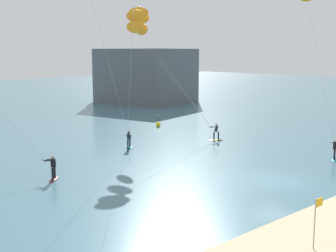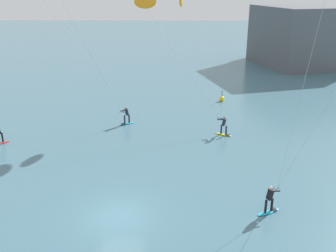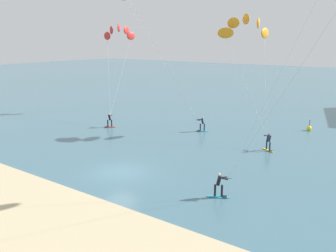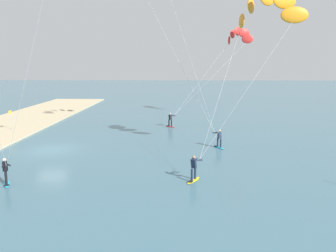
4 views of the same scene
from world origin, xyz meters
name	(u,v)px [view 1 (image 1 of 4)]	position (x,y,z in m)	size (l,w,h in m)	color
ground_plane	(277,181)	(0.00, 0.00, 0.00)	(240.00, 240.00, 0.00)	#426B7A
kitesurfer_downwind	(142,25)	(2.39, 17.18, 10.88)	(8.37, 8.32, 12.56)	yellow
marker_buoy	(158,124)	(8.42, 21.90, 0.30)	(0.56, 0.56, 1.38)	yellow
beach_flag	(317,213)	(-7.78, -7.37, 1.70)	(0.57, 0.05, 2.20)	gray
distant_headland	(147,80)	(24.88, 44.09, 3.66)	(18.17, 17.05, 8.91)	slate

